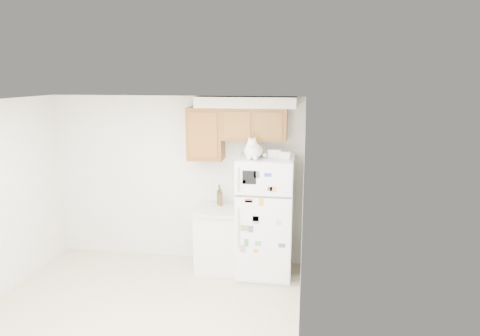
% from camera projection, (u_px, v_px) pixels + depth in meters
% --- Properties ---
extents(ground_plane, '(3.80, 4.00, 0.01)m').
position_uv_depth(ground_plane, '(128.00, 328.00, 4.82)').
color(ground_plane, tan).
extents(room_shell, '(3.84, 4.04, 2.52)m').
position_uv_depth(room_shell, '(140.00, 179.00, 4.68)').
color(room_shell, silver).
rests_on(room_shell, ground_plane).
extents(refrigerator, '(0.76, 0.78, 1.70)m').
position_uv_depth(refrigerator, '(265.00, 217.00, 5.98)').
color(refrigerator, white).
rests_on(refrigerator, ground_plane).
extents(base_counter, '(0.64, 0.64, 0.92)m').
position_uv_depth(base_counter, '(218.00, 238.00, 6.24)').
color(base_counter, white).
rests_on(base_counter, ground_plane).
extents(cat, '(0.30, 0.45, 0.31)m').
position_uv_depth(cat, '(253.00, 150.00, 5.68)').
color(cat, white).
rests_on(cat, refrigerator).
extents(storage_box_back, '(0.18, 0.13, 0.10)m').
position_uv_depth(storage_box_back, '(275.00, 153.00, 5.83)').
color(storage_box_back, white).
rests_on(storage_box_back, refrigerator).
extents(storage_box_front, '(0.17, 0.15, 0.09)m').
position_uv_depth(storage_box_front, '(286.00, 155.00, 5.71)').
color(storage_box_front, white).
rests_on(storage_box_front, refrigerator).
extents(bottle_green, '(0.07, 0.07, 0.30)m').
position_uv_depth(bottle_green, '(219.00, 195.00, 6.28)').
color(bottle_green, '#19381E').
rests_on(bottle_green, base_counter).
extents(bottle_amber, '(0.06, 0.06, 0.26)m').
position_uv_depth(bottle_amber, '(220.00, 197.00, 6.24)').
color(bottle_amber, '#593814').
rests_on(bottle_amber, base_counter).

